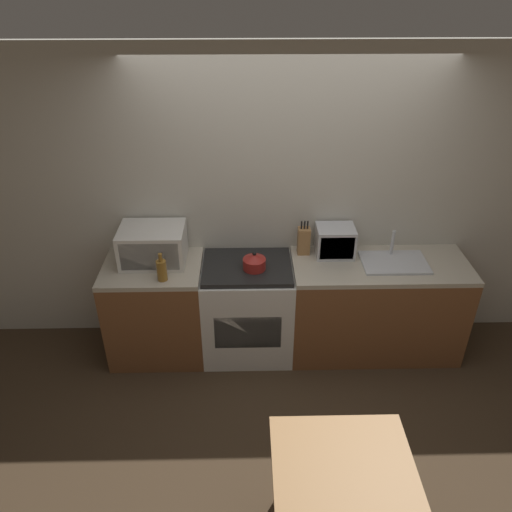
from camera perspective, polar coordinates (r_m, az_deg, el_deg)
name	(u,v)px	position (r m, az deg, el deg)	size (l,w,h in m)	color
ground_plane	(290,411)	(4.17, 3.95, -17.24)	(16.00, 16.00, 0.00)	#3D2D1E
wall_back	(285,204)	(4.27, 3.39, 5.99)	(10.00, 0.06, 2.60)	beige
counter_left_run	(157,310)	(4.48, -11.25, -6.02)	(0.82, 0.62, 0.90)	brown
counter_right_run	(375,307)	(4.55, 13.44, -5.65)	(1.48, 0.62, 0.90)	brown
stove_range	(248,309)	(4.41, -0.98, -6.04)	(0.77, 0.62, 0.90)	silver
kettle	(254,262)	(4.07, -0.19, -0.64)	(0.19, 0.19, 0.16)	maroon
microwave	(153,245)	(4.22, -11.71, 1.23)	(0.53, 0.39, 0.30)	silver
bottle	(162,270)	(3.99, -10.73, -1.56)	(0.08, 0.08, 0.24)	olive
knife_block	(304,241)	(4.28, 5.48, 1.76)	(0.10, 0.10, 0.31)	#9E7042
toaster_oven	(335,241)	(4.29, 9.02, 1.67)	(0.32, 0.25, 0.26)	silver
sink_basin	(394,262)	(4.33, 15.52, -0.63)	(0.54, 0.36, 0.24)	silver
dining_table	(342,480)	(3.04, 9.80, -23.87)	(0.77, 0.68, 0.77)	#9E7042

